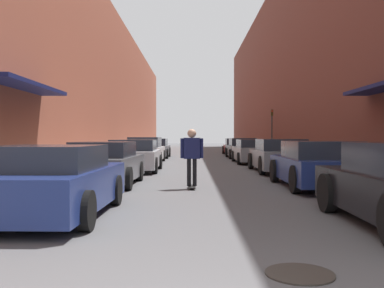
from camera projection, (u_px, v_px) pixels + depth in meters
name	position (u px, v px, depth m)	size (l,w,h in m)	color
ground	(200.00, 159.00, 26.47)	(135.04, 135.04, 0.00)	#515154
curb_strip_left	(135.00, 154.00, 32.62)	(1.80, 61.38, 0.12)	#A3A099
curb_strip_right	(262.00, 154.00, 32.60)	(1.80, 61.38, 0.12)	#A3A099
building_row_left	(97.00, 88.00, 32.53)	(4.90, 61.38, 10.25)	brown
building_row_right	(300.00, 70.00, 32.49)	(4.90, 61.38, 13.04)	brown
parked_car_left_0	(51.00, 182.00, 7.47)	(2.03, 3.97, 1.25)	navy
parked_car_left_1	(106.00, 164.00, 12.30)	(1.85, 4.01, 1.26)	#515459
parked_car_left_2	(135.00, 156.00, 17.29)	(2.05, 3.96, 1.28)	#B7B7BC
parked_car_left_3	(146.00, 151.00, 23.02)	(1.90, 4.67, 1.38)	silver
parked_car_left_4	(156.00, 148.00, 28.64)	(1.87, 4.55, 1.29)	#515459
parked_car_right_1	(319.00, 165.00, 11.75)	(2.06, 4.33, 1.28)	navy
parked_car_right_2	(280.00, 156.00, 17.00)	(2.01, 4.73, 1.31)	gray
parked_car_right_3	(254.00, 151.00, 22.78)	(1.98, 4.74, 1.26)	gray
parked_car_right_4	(243.00, 148.00, 28.09)	(1.95, 4.41, 1.32)	black
parked_car_right_5	(236.00, 147.00, 33.65)	(1.92, 4.29, 1.28)	maroon
skateboarder	(192.00, 152.00, 11.46)	(0.61, 0.78, 1.61)	black
manhole_cover	(300.00, 274.00, 4.32)	(0.70, 0.70, 0.02)	#332D28
traffic_light	(272.00, 126.00, 31.27)	(0.16, 0.22, 3.27)	#2D2D2D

